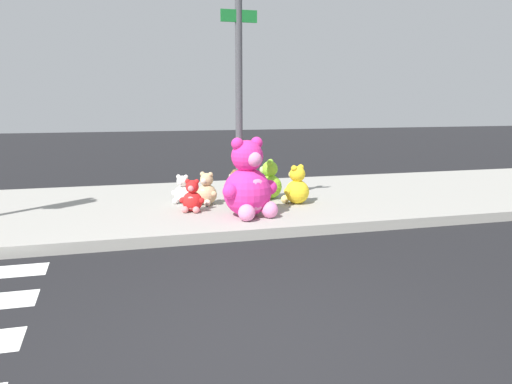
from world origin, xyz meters
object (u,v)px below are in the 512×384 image
object	(u,v)px
plush_pink_large	(249,185)
plush_brown	(235,186)
plush_red	(192,199)
sign_pole	(239,101)
plush_yellow	(296,188)
plush_white	(182,192)
plush_tan	(206,192)
plush_lime	(269,183)

from	to	relation	value
plush_pink_large	plush_brown	distance (m)	1.60
plush_red	plush_pink_large	bearing A→B (deg)	-36.57
sign_pole	plush_brown	distance (m)	1.80
plush_yellow	plush_pink_large	bearing A→B (deg)	-144.60
plush_white	plush_tan	world-z (taller)	plush_tan
sign_pole	plush_brown	xyz separation A→B (m)	(0.17, 0.99, -1.49)
plush_yellow	plush_brown	bearing A→B (deg)	135.12
plush_brown	plush_tan	bearing A→B (deg)	-140.28
sign_pole	plush_yellow	distance (m)	1.76
plush_lime	plush_yellow	distance (m)	0.64
plush_yellow	plush_red	distance (m)	1.78
plush_red	plush_white	bearing A→B (deg)	93.99
plush_yellow	plush_red	xyz separation A→B (m)	(-1.78, -0.17, -0.06)
plush_pink_large	plush_red	bearing A→B (deg)	143.43
plush_yellow	plush_red	world-z (taller)	plush_yellow
plush_red	plush_yellow	bearing A→B (deg)	5.42
plush_white	plush_brown	world-z (taller)	plush_brown
plush_tan	plush_red	size ratio (longest dim) A/B	1.07
plush_pink_large	plush_yellow	distance (m)	1.27
plush_pink_large	plush_brown	world-z (taller)	plush_pink_large
plush_white	plush_yellow	world-z (taller)	plush_yellow
plush_yellow	sign_pole	bearing A→B (deg)	-171.91
plush_white	plush_tan	bearing A→B (deg)	-32.44
sign_pole	plush_lime	world-z (taller)	sign_pole
plush_lime	plush_yellow	world-z (taller)	plush_lime
plush_white	plush_tan	xyz separation A→B (m)	(0.37, -0.23, 0.03)
plush_white	plush_brown	bearing A→B (deg)	15.85
plush_tan	plush_brown	bearing A→B (deg)	39.72
sign_pole	plush_tan	size ratio (longest dim) A/B	5.87
plush_tan	plush_brown	xyz separation A→B (m)	(0.62, 0.51, -0.01)
sign_pole	plush_yellow	bearing A→B (deg)	8.09
plush_red	plush_brown	size ratio (longest dim) A/B	1.00
sign_pole	plush_pink_large	size ratio (longest dim) A/B	2.73
plush_lime	plush_white	bearing A→B (deg)	179.88
plush_tan	plush_lime	bearing A→B (deg)	11.26
plush_tan	plush_lime	world-z (taller)	plush_lime
plush_white	plush_tan	size ratio (longest dim) A/B	0.88
sign_pole	plush_yellow	size ratio (longest dim) A/B	4.89
plush_pink_large	plush_yellow	xyz separation A→B (m)	(1.02, 0.73, -0.21)
plush_lime	plush_brown	xyz separation A→B (m)	(-0.54, 0.28, -0.07)
sign_pole	plush_red	size ratio (longest dim) A/B	6.28
plush_yellow	plush_red	size ratio (longest dim) A/B	1.28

